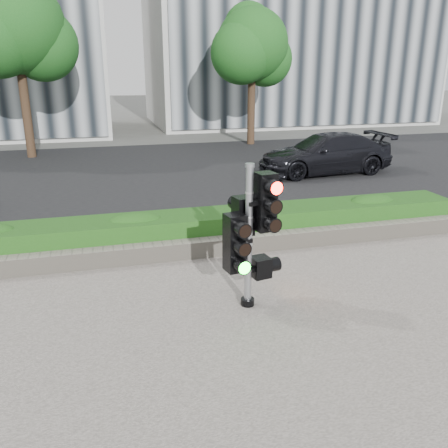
# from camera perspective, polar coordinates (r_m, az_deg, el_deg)

# --- Properties ---
(ground) EXTENTS (120.00, 120.00, 0.00)m
(ground) POSITION_cam_1_polar(r_m,az_deg,el_deg) (7.86, 0.16, -9.11)
(ground) COLOR #51514C
(ground) RESTS_ON ground
(sidewalk) EXTENTS (16.00, 11.00, 0.03)m
(sidewalk) POSITION_cam_1_polar(r_m,az_deg,el_deg) (5.86, 6.99, -19.89)
(sidewalk) COLOR #9E9389
(sidewalk) RESTS_ON ground
(road) EXTENTS (60.00, 13.00, 0.02)m
(road) POSITION_cam_1_polar(r_m,az_deg,el_deg) (17.21, -8.65, 6.05)
(road) COLOR black
(road) RESTS_ON ground
(curb) EXTENTS (60.00, 0.25, 0.12)m
(curb) POSITION_cam_1_polar(r_m,az_deg,el_deg) (10.66, -4.28, -1.22)
(curb) COLOR gray
(curb) RESTS_ON ground
(stone_wall) EXTENTS (12.00, 0.32, 0.34)m
(stone_wall) POSITION_cam_1_polar(r_m,az_deg,el_deg) (9.47, -2.86, -2.88)
(stone_wall) COLOR gray
(stone_wall) RESTS_ON sidewalk
(hedge) EXTENTS (12.00, 1.00, 0.68)m
(hedge) POSITION_cam_1_polar(r_m,az_deg,el_deg) (10.01, -3.67, -0.66)
(hedge) COLOR #347E26
(hedge) RESTS_ON sidewalk
(building_right) EXTENTS (18.00, 10.00, 12.00)m
(building_right) POSITION_cam_1_polar(r_m,az_deg,el_deg) (34.31, 7.52, 22.23)
(building_right) COLOR #B7B7B2
(building_right) RESTS_ON ground
(tree_left) EXTENTS (4.61, 4.03, 7.34)m
(tree_left) POSITION_cam_1_polar(r_m,az_deg,el_deg) (21.50, -23.81, 20.74)
(tree_left) COLOR black
(tree_left) RESTS_ON ground
(tree_right) EXTENTS (4.10, 3.58, 6.53)m
(tree_right) POSITION_cam_1_polar(r_m,az_deg,el_deg) (23.47, 3.34, 20.46)
(tree_right) COLOR black
(tree_right) RESTS_ON ground
(traffic_signal) EXTENTS (0.82, 0.66, 2.28)m
(traffic_signal) POSITION_cam_1_polar(r_m,az_deg,el_deg) (7.20, 3.09, -0.63)
(traffic_signal) COLOR black
(traffic_signal) RESTS_ON sidewalk
(car_dark) EXTENTS (4.91, 2.23, 1.39)m
(car_dark) POSITION_cam_1_polar(r_m,az_deg,el_deg) (17.26, 12.05, 8.29)
(car_dark) COLOR black
(car_dark) RESTS_ON road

